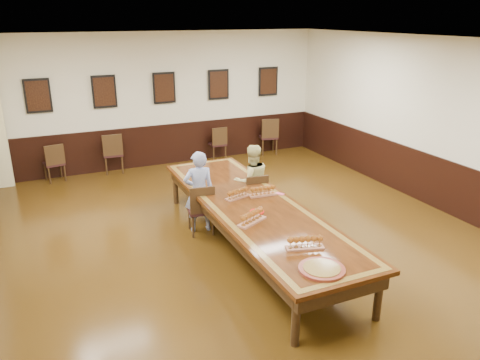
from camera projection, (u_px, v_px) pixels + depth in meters
name	position (u px, v px, depth m)	size (l,w,h in m)	color
floor	(253.00, 248.00, 7.56)	(8.00, 10.00, 0.02)	black
ceiling	(255.00, 41.00, 6.48)	(8.00, 10.00, 0.02)	white
wall_back	(164.00, 100.00, 11.33)	(8.00, 0.02, 3.20)	beige
wall_right	(451.00, 128.00, 8.57)	(0.02, 10.00, 3.20)	beige
chair_man	(201.00, 208.00, 7.95)	(0.42, 0.46, 0.89)	black
chair_woman	(253.00, 196.00, 8.49)	(0.41, 0.45, 0.88)	black
spare_chair_a	(54.00, 162.00, 10.46)	(0.41, 0.45, 0.87)	black
spare_chair_b	(113.00, 153.00, 11.03)	(0.45, 0.49, 0.96)	black
spare_chair_c	(217.00, 143.00, 12.06)	(0.41, 0.44, 0.87)	black
spare_chair_d	(268.00, 136.00, 12.54)	(0.46, 0.50, 0.98)	black
person_man	(199.00, 192.00, 7.95)	(0.52, 0.34, 1.43)	#455EAD
person_woman	(252.00, 182.00, 8.49)	(0.69, 0.53, 1.38)	#DAD588
pink_phone	(280.00, 194.00, 7.74)	(0.07, 0.15, 0.01)	#F85285
wainscoting	(253.00, 219.00, 7.39)	(8.00, 10.00, 1.00)	black
conference_table	(253.00, 213.00, 7.35)	(1.40, 5.00, 0.76)	black
posters	(164.00, 88.00, 11.17)	(6.14, 0.04, 0.74)	black
flight_a	(238.00, 194.00, 7.54)	(0.45, 0.25, 0.16)	#90563C
flight_b	(263.00, 191.00, 7.64)	(0.47, 0.18, 0.17)	#90563C
flight_c	(252.00, 217.00, 6.64)	(0.52, 0.36, 0.19)	#90563C
flight_d	(305.00, 243.00, 5.91)	(0.51, 0.28, 0.18)	#90563C
red_plate_grp	(257.00, 212.00, 7.02)	(0.22, 0.22, 0.03)	red
carved_platter	(322.00, 269.00, 5.42)	(0.69, 0.69, 0.04)	#5C1B12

